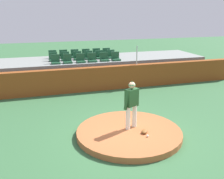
{
  "coord_description": "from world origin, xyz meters",
  "views": [
    {
      "loc": [
        -3.03,
        -7.74,
        4.15
      ],
      "look_at": [
        0.0,
        1.98,
        1.1
      ],
      "focal_mm": 42.12,
      "sensor_mm": 36.0,
      "label": 1
    }
  ],
  "objects": [
    {
      "name": "stadium_chair_9",
      "position": [
        0.34,
        7.82,
        1.49
      ],
      "size": [
        0.48,
        0.44,
        0.5
      ],
      "rotation": [
        0.0,
        0.0,
        3.14
      ],
      "color": "#1F5032",
      "rests_on": "bleacher_platform"
    },
    {
      "name": "stadium_chair_0",
      "position": [
        -1.73,
        6.96,
        1.49
      ],
      "size": [
        0.48,
        0.44,
        0.5
      ],
      "rotation": [
        0.0,
        0.0,
        3.14
      ],
      "color": "#1F5032",
      "rests_on": "bleacher_platform"
    },
    {
      "name": "pitcher",
      "position": [
        0.14,
        0.16,
        1.19
      ],
      "size": [
        0.69,
        0.43,
        1.7
      ],
      "rotation": [
        0.0,
        0.0,
        0.46
      ],
      "color": "white",
      "rests_on": "pitchers_mound"
    },
    {
      "name": "stadium_chair_17",
      "position": [
        1.72,
        8.67,
        1.49
      ],
      "size": [
        0.48,
        0.44,
        0.5
      ],
      "rotation": [
        0.0,
        0.0,
        3.14
      ],
      "color": "#1F5032",
      "rests_on": "bleacher_platform"
    },
    {
      "name": "stadium_chair_14",
      "position": [
        -0.36,
        8.66,
        1.49
      ],
      "size": [
        0.48,
        0.44,
        0.5
      ],
      "rotation": [
        0.0,
        0.0,
        3.14
      ],
      "color": "#1F5032",
      "rests_on": "bleacher_platform"
    },
    {
      "name": "stadium_chair_13",
      "position": [
        -1.07,
        8.69,
        1.49
      ],
      "size": [
        0.48,
        0.44,
        0.5
      ],
      "rotation": [
        0.0,
        0.0,
        3.14
      ],
      "color": "#1F5032",
      "rests_on": "bleacher_platform"
    },
    {
      "name": "stadium_chair_15",
      "position": [
        0.36,
        8.67,
        1.49
      ],
      "size": [
        0.48,
        0.44,
        0.5
      ],
      "rotation": [
        0.0,
        0.0,
        3.14
      ],
      "color": "#1F5032",
      "rests_on": "bleacher_platform"
    },
    {
      "name": "stadium_chair_1",
      "position": [
        -1.07,
        6.95,
        1.49
      ],
      "size": [
        0.48,
        0.44,
        0.5
      ],
      "rotation": [
        0.0,
        0.0,
        3.14
      ],
      "color": "#1F5032",
      "rests_on": "bleacher_platform"
    },
    {
      "name": "pitchers_mound",
      "position": [
        0.0,
        0.0,
        0.1
      ],
      "size": [
        3.63,
        3.63,
        0.2
      ],
      "primitive_type": "cylinder",
      "color": "#AD6035",
      "rests_on": "ground_plane"
    },
    {
      "name": "brick_barrier",
      "position": [
        0.0,
        5.65,
        0.64
      ],
      "size": [
        17.44,
        0.4,
        1.28
      ],
      "primitive_type": "cube",
      "color": "brown",
      "rests_on": "ground_plane"
    },
    {
      "name": "stadium_chair_8",
      "position": [
        -0.34,
        7.82,
        1.49
      ],
      "size": [
        0.48,
        0.44,
        0.5
      ],
      "rotation": [
        0.0,
        0.0,
        3.14
      ],
      "color": "#1F5032",
      "rests_on": "bleacher_platform"
    },
    {
      "name": "stadium_chair_10",
      "position": [
        1.04,
        7.81,
        1.49
      ],
      "size": [
        0.48,
        0.44,
        0.5
      ],
      "rotation": [
        0.0,
        0.0,
        3.14
      ],
      "color": "#1F5032",
      "rests_on": "bleacher_platform"
    },
    {
      "name": "fence_post_right",
      "position": [
        2.59,
        5.65,
        1.8
      ],
      "size": [
        0.06,
        0.06,
        1.05
      ],
      "primitive_type": "cylinder",
      "color": "silver",
      "rests_on": "brick_barrier"
    },
    {
      "name": "stadium_chair_2",
      "position": [
        -0.33,
        6.92,
        1.49
      ],
      "size": [
        0.48,
        0.44,
        0.5
      ],
      "rotation": [
        0.0,
        0.0,
        3.14
      ],
      "color": "#1F5032",
      "rests_on": "bleacher_platform"
    },
    {
      "name": "stadium_chair_4",
      "position": [
        1.08,
        6.97,
        1.49
      ],
      "size": [
        0.48,
        0.44,
        0.5
      ],
      "rotation": [
        0.0,
        0.0,
        3.14
      ],
      "color": "#1F5032",
      "rests_on": "bleacher_platform"
    },
    {
      "name": "stadium_chair_3",
      "position": [
        0.34,
        6.93,
        1.49
      ],
      "size": [
        0.48,
        0.44,
        0.5
      ],
      "rotation": [
        0.0,
        0.0,
        3.14
      ],
      "color": "#1F5032",
      "rests_on": "bleacher_platform"
    },
    {
      "name": "stadium_chair_7",
      "position": [
        -1.07,
        7.83,
        1.49
      ],
      "size": [
        0.48,
        0.44,
        0.5
      ],
      "rotation": [
        0.0,
        0.0,
        3.14
      ],
      "color": "#1F5032",
      "rests_on": "bleacher_platform"
    },
    {
      "name": "stadium_chair_11",
      "position": [
        1.76,
        7.79,
        1.49
      ],
      "size": [
        0.48,
        0.44,
        0.5
      ],
      "rotation": [
        0.0,
        0.0,
        3.14
      ],
      "color": "#1F5032",
      "rests_on": "bleacher_platform"
    },
    {
      "name": "fielding_glove",
      "position": [
        0.42,
        -0.36,
        0.26
      ],
      "size": [
        0.34,
        0.36,
        0.11
      ],
      "primitive_type": "ellipsoid",
      "rotation": [
        0.0,
        0.0,
        0.96
      ],
      "color": "brown",
      "rests_on": "pitchers_mound"
    },
    {
      "name": "bleacher_platform",
      "position": [
        0.0,
        8.05,
        0.67
      ],
      "size": [
        15.24,
        3.26,
        1.34
      ],
      "primitive_type": "cube",
      "color": "gray",
      "rests_on": "ground_plane"
    },
    {
      "name": "baseball",
      "position": [
        0.4,
        -0.66,
        0.24
      ],
      "size": [
        0.07,
        0.07,
        0.07
      ],
      "primitive_type": "sphere",
      "color": "white",
      "rests_on": "pitchers_mound"
    },
    {
      "name": "stadium_chair_12",
      "position": [
        -1.73,
        8.7,
        1.49
      ],
      "size": [
        0.48,
        0.44,
        0.5
      ],
      "rotation": [
        0.0,
        0.0,
        3.14
      ],
      "color": "#1F5032",
      "rests_on": "bleacher_platform"
    },
    {
      "name": "ground_plane",
      "position": [
        0.0,
        0.0,
        0.0
      ],
      "size": [
        60.0,
        60.0,
        0.0
      ],
      "primitive_type": "plane",
      "color": "#35663C"
    },
    {
      "name": "stadium_chair_16",
      "position": [
        1.06,
        8.71,
        1.49
      ],
      "size": [
        0.48,
        0.44,
        0.5
      ],
      "rotation": [
        0.0,
        0.0,
        3.14
      ],
      "color": "#1F5032",
      "rests_on": "bleacher_platform"
    },
    {
      "name": "stadium_chair_6",
      "position": [
        -1.77,
        7.84,
        1.49
      ],
      "size": [
        0.48,
        0.44,
        0.5
      ],
      "rotation": [
        0.0,
        0.0,
        3.14
      ],
      "color": "#1F5032",
      "rests_on": "bleacher_platform"
    },
    {
      "name": "stadium_chair_5",
      "position": [
        1.77,
        6.93,
        1.49
      ],
      "size": [
        0.48,
        0.44,
        0.5
      ],
      "rotation": [
        0.0,
        0.0,
        3.14
      ],
      "color": "#1F5032",
      "rests_on": "bleacher_platform"
    }
  ]
}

